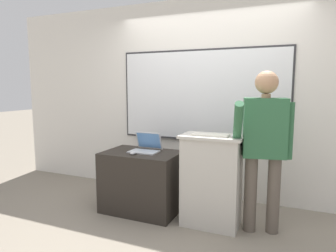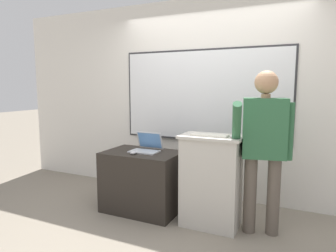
{
  "view_description": "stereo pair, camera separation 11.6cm",
  "coord_description": "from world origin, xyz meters",
  "px_view_note": "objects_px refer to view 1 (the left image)",
  "views": [
    {
      "loc": [
        1.11,
        -2.66,
        1.52
      ],
      "look_at": [
        -0.21,
        0.44,
        1.07
      ],
      "focal_mm": 32.0,
      "sensor_mm": 36.0,
      "label": 1
    },
    {
      "loc": [
        1.21,
        -2.61,
        1.52
      ],
      "look_at": [
        -0.21,
        0.44,
        1.07
      ],
      "focal_mm": 32.0,
      "sensor_mm": 36.0,
      "label": 2
    }
  ],
  "objects_px": {
    "computer_mouse_by_laptop": "(133,153)",
    "laptop": "(146,146)",
    "lectern_podium": "(211,181)",
    "person_presenter": "(264,141)",
    "side_desk": "(142,181)",
    "wireless_keyboard": "(210,135)",
    "computer_mouse_by_keyboard": "(234,136)"
  },
  "relations": [
    {
      "from": "computer_mouse_by_keyboard",
      "to": "lectern_podium",
      "type": "bearing_deg",
      "value": 169.68
    },
    {
      "from": "lectern_podium",
      "to": "computer_mouse_by_keyboard",
      "type": "relative_size",
      "value": 10.04
    },
    {
      "from": "computer_mouse_by_keyboard",
      "to": "computer_mouse_by_laptop",
      "type": "bearing_deg",
      "value": -177.08
    },
    {
      "from": "lectern_podium",
      "to": "wireless_keyboard",
      "type": "distance_m",
      "value": 0.51
    },
    {
      "from": "wireless_keyboard",
      "to": "lectern_podium",
      "type": "bearing_deg",
      "value": 81.94
    },
    {
      "from": "computer_mouse_by_laptop",
      "to": "lectern_podium",
      "type": "bearing_deg",
      "value": 6.45
    },
    {
      "from": "lectern_podium",
      "to": "wireless_keyboard",
      "type": "xyz_separation_m",
      "value": [
        -0.01,
        -0.05,
        0.51
      ]
    },
    {
      "from": "lectern_podium",
      "to": "computer_mouse_by_laptop",
      "type": "bearing_deg",
      "value": -173.55
    },
    {
      "from": "lectern_podium",
      "to": "computer_mouse_by_laptop",
      "type": "xyz_separation_m",
      "value": [
        -0.91,
        -0.1,
        0.25
      ]
    },
    {
      "from": "computer_mouse_by_laptop",
      "to": "laptop",
      "type": "bearing_deg",
      "value": 74.61
    },
    {
      "from": "wireless_keyboard",
      "to": "laptop",
      "type": "bearing_deg",
      "value": 169.07
    },
    {
      "from": "side_desk",
      "to": "wireless_keyboard",
      "type": "xyz_separation_m",
      "value": [
        0.88,
        -0.1,
        0.65
      ]
    },
    {
      "from": "person_presenter",
      "to": "computer_mouse_by_laptop",
      "type": "distance_m",
      "value": 1.46
    },
    {
      "from": "laptop",
      "to": "computer_mouse_by_laptop",
      "type": "relative_size",
      "value": 3.44
    },
    {
      "from": "lectern_podium",
      "to": "laptop",
      "type": "bearing_deg",
      "value": 172.45
    },
    {
      "from": "side_desk",
      "to": "wireless_keyboard",
      "type": "relative_size",
      "value": 2.36
    },
    {
      "from": "lectern_podium",
      "to": "person_presenter",
      "type": "distance_m",
      "value": 0.71
    },
    {
      "from": "side_desk",
      "to": "lectern_podium",
      "type": "bearing_deg",
      "value": -3.27
    },
    {
      "from": "laptop",
      "to": "computer_mouse_by_laptop",
      "type": "xyz_separation_m",
      "value": [
        -0.06,
        -0.22,
        -0.05
      ]
    },
    {
      "from": "computer_mouse_by_keyboard",
      "to": "laptop",
      "type": "bearing_deg",
      "value": 171.83
    },
    {
      "from": "laptop",
      "to": "lectern_podium",
      "type": "bearing_deg",
      "value": -7.55
    },
    {
      "from": "lectern_podium",
      "to": "computer_mouse_by_keyboard",
      "type": "height_order",
      "value": "computer_mouse_by_keyboard"
    },
    {
      "from": "laptop",
      "to": "computer_mouse_by_keyboard",
      "type": "xyz_separation_m",
      "value": [
        1.09,
        -0.16,
        0.23
      ]
    },
    {
      "from": "computer_mouse_by_keyboard",
      "to": "person_presenter",
      "type": "bearing_deg",
      "value": 19.4
    },
    {
      "from": "person_presenter",
      "to": "lectern_podium",
      "type": "bearing_deg",
      "value": 173.43
    },
    {
      "from": "laptop",
      "to": "wireless_keyboard",
      "type": "xyz_separation_m",
      "value": [
        0.84,
        -0.16,
        0.22
      ]
    },
    {
      "from": "person_presenter",
      "to": "wireless_keyboard",
      "type": "bearing_deg",
      "value": 178.61
    },
    {
      "from": "lectern_podium",
      "to": "person_presenter",
      "type": "xyz_separation_m",
      "value": [
        0.53,
        0.06,
        0.47
      ]
    },
    {
      "from": "side_desk",
      "to": "person_presenter",
      "type": "xyz_separation_m",
      "value": [
        1.41,
        0.0,
        0.61
      ]
    },
    {
      "from": "person_presenter",
      "to": "wireless_keyboard",
      "type": "relative_size",
      "value": 4.35
    },
    {
      "from": "wireless_keyboard",
      "to": "computer_mouse_by_keyboard",
      "type": "xyz_separation_m",
      "value": [
        0.25,
        0.01,
        0.01
      ]
    },
    {
      "from": "computer_mouse_by_laptop",
      "to": "side_desk",
      "type": "bearing_deg",
      "value": 80.11
    }
  ]
}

